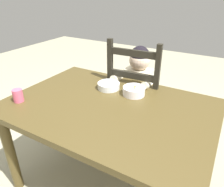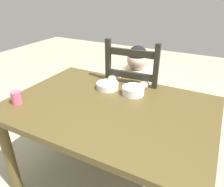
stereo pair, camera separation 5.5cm
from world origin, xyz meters
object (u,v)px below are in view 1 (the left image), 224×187
Objects in this scene: bowl_of_carrots at (134,91)px; drinking_cup at (18,95)px; dining_table at (109,117)px; dining_chair at (136,101)px; child_figure at (137,85)px; spoon at (127,91)px; bowl_of_peas at (109,85)px.

drinking_cup is at bearing -142.84° from bowl_of_carrots.
dining_table is at bearing 25.78° from drinking_cup.
dining_chair reaches higher than child_figure.
dining_table is at bearing -94.18° from spoon.
bowl_of_carrots reaches higher than dining_table.
dining_table is at bearing -59.17° from bowl_of_peas.
bowl_of_peas is at bearing -170.27° from spoon.
drinking_cup is at bearing -138.36° from spoon.
child_figure is 0.32m from bowl_of_peas.
child_figure reaches higher than dining_table.
bowl_of_peas is (-0.10, -0.29, 0.09)m from child_figure.
dining_chair reaches higher than bowl_of_peas.
dining_chair reaches higher than spoon.
dining_table is 8.07× the size of bowl_of_peas.
bowl_of_carrots is 0.78m from drinking_cup.
child_figure is (-0.02, 0.50, 0.03)m from dining_table.
dining_chair is (-0.02, 0.50, -0.13)m from dining_table.
dining_chair reaches higher than drinking_cup.
child_figure is at bearing 70.59° from bowl_of_peas.
bowl_of_peas is (-0.11, -0.29, 0.25)m from dining_chair.
dining_table is 0.25m from spoon.
drinking_cup is (-0.54, -0.26, 0.14)m from dining_table.
spoon is 1.60× the size of drinking_cup.
drinking_cup reaches higher than spoon.
bowl_of_peas is 0.63m from drinking_cup.
bowl_of_carrots is (0.08, 0.21, 0.13)m from dining_table.
dining_chair reaches higher than dining_table.
child_figure is 0.32m from bowl_of_carrots.
dining_chair reaches higher than bowl_of_carrots.
drinking_cup is at bearing -154.22° from dining_table.
bowl_of_carrots is at bearing 68.83° from dining_table.
dining_table is at bearing -87.92° from dining_chair.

